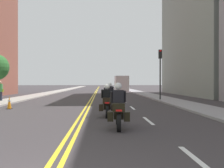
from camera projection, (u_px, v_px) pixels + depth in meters
name	position (u px, v px, depth m)	size (l,w,h in m)	color
ground_plane	(96.00, 91.00, 51.62)	(264.00, 264.00, 0.00)	#393336
sidewalk_left	(59.00, 91.00, 51.34)	(2.37, 144.00, 0.12)	#9E958F
sidewalk_right	(134.00, 91.00, 51.90)	(2.37, 144.00, 0.12)	gray
centreline_yellow_inner	(96.00, 91.00, 51.62)	(0.12, 132.00, 0.01)	yellow
centreline_yellow_outer	(97.00, 91.00, 51.63)	(0.12, 132.00, 0.01)	yellow
lane_dashes_white	(118.00, 96.00, 32.75)	(0.14, 56.40, 0.01)	silver
building_right_1	(207.00, 5.00, 36.57)	(7.28, 21.79, 24.14)	gray
motorcycle_0	(118.00, 110.00, 9.78)	(0.78, 2.26, 1.64)	black
motorcycle_1	(107.00, 104.00, 13.14)	(0.77, 2.10, 1.57)	black
motorcycle_2	(108.00, 98.00, 17.24)	(0.77, 2.24, 1.59)	black
motorcycle_3	(110.00, 95.00, 21.05)	(0.76, 2.17, 1.63)	black
traffic_cone_0	(9.00, 103.00, 16.99)	(0.32, 0.32, 0.81)	black
traffic_light_near	(160.00, 65.00, 24.85)	(0.28, 0.38, 4.64)	black
pedestrian_1	(0.00, 91.00, 23.14)	(0.48, 0.23, 1.78)	#242737
parked_truck	(121.00, 85.00, 48.59)	(2.20, 6.50, 2.80)	#B0B5C5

